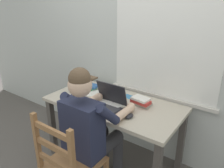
% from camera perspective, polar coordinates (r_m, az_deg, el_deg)
% --- Properties ---
extents(ground_plane, '(8.00, 8.00, 0.00)m').
position_cam_1_polar(ground_plane, '(2.68, 0.35, -18.97)').
color(ground_plane, '#56514C').
extents(back_wall, '(6.00, 0.08, 2.60)m').
position_cam_1_polar(back_wall, '(2.44, 6.42, 10.87)').
color(back_wall, beige).
rests_on(back_wall, ground).
extents(desk, '(1.39, 0.69, 0.74)m').
position_cam_1_polar(desk, '(2.32, 0.39, -6.97)').
color(desk, '#BCB29E').
rests_on(desk, ground).
extents(seated_person, '(0.50, 0.60, 1.25)m').
position_cam_1_polar(seated_person, '(1.98, -5.43, -10.71)').
color(seated_person, '#232842').
rests_on(seated_person, ground).
extents(wooden_chair, '(0.42, 0.42, 0.95)m').
position_cam_1_polar(wooden_chair, '(1.95, -10.88, -19.77)').
color(wooden_chair, olive).
rests_on(wooden_chair, ground).
extents(laptop, '(0.33, 0.29, 0.23)m').
position_cam_1_polar(laptop, '(2.15, -1.43, -4.80)').
color(laptop, '#232328').
rests_on(laptop, desk).
extents(computer_mouse, '(0.06, 0.10, 0.03)m').
position_cam_1_polar(computer_mouse, '(2.00, 4.45, -8.16)').
color(computer_mouse, '#232328').
rests_on(computer_mouse, desk).
extents(coffee_mug_white, '(0.11, 0.07, 0.10)m').
position_cam_1_polar(coffee_mug_white, '(2.42, -1.96, -1.69)').
color(coffee_mug_white, beige).
rests_on(coffee_mug_white, desk).
extents(coffee_mug_dark, '(0.12, 0.08, 0.10)m').
position_cam_1_polar(coffee_mug_dark, '(2.52, -9.58, -1.01)').
color(coffee_mug_dark, '#2D384C').
rests_on(coffee_mug_dark, desk).
extents(book_stack_main, '(0.20, 0.14, 0.08)m').
position_cam_1_polar(book_stack_main, '(2.21, 7.42, -4.50)').
color(book_stack_main, gray).
rests_on(book_stack_main, desk).
extents(book_stack_side, '(0.19, 0.14, 0.05)m').
position_cam_1_polar(book_stack_side, '(2.59, -5.80, -0.73)').
color(book_stack_side, '#38844C').
rests_on(book_stack_side, desk).
extents(paper_pile_near_laptop, '(0.29, 0.27, 0.02)m').
position_cam_1_polar(paper_pile_near_laptop, '(2.22, -0.43, -5.17)').
color(paper_pile_near_laptop, white).
rests_on(paper_pile_near_laptop, desk).
extents(paper_pile_back_corner, '(0.30, 0.25, 0.01)m').
position_cam_1_polar(paper_pile_back_corner, '(2.46, -4.68, -2.44)').
color(paper_pile_back_corner, silver).
rests_on(paper_pile_back_corner, desk).
extents(landscape_photo_print, '(0.14, 0.11, 0.00)m').
position_cam_1_polar(landscape_photo_print, '(2.40, 4.41, -3.29)').
color(landscape_photo_print, teal).
rests_on(landscape_photo_print, desk).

